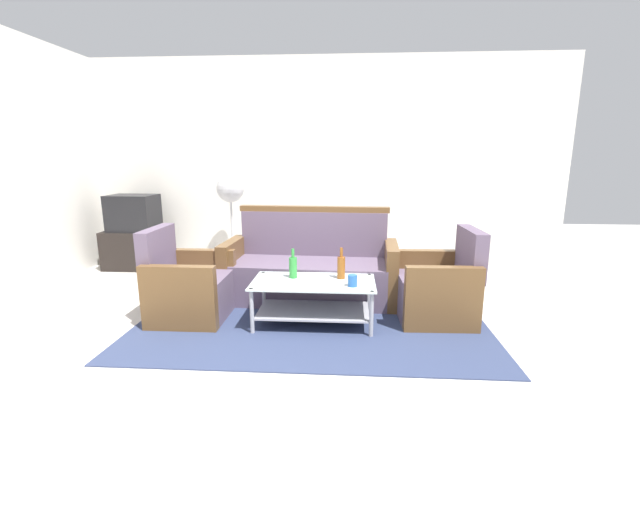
{
  "coord_description": "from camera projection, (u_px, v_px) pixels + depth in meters",
  "views": [
    {
      "loc": [
        0.35,
        -3.0,
        1.5
      ],
      "look_at": [
        0.1,
        0.67,
        0.65
      ],
      "focal_mm": 24.06,
      "sensor_mm": 36.0,
      "label": 1
    }
  ],
  "objects": [
    {
      "name": "coffee_table",
      "position": [
        314.0,
        296.0,
        3.87
      ],
      "size": [
        1.1,
        0.6,
        0.4
      ],
      "color": "silver",
      "rests_on": "rug"
    },
    {
      "name": "tv_stand",
      "position": [
        137.0,
        249.0,
        5.87
      ],
      "size": [
        0.8,
        0.5,
        0.52
      ],
      "primitive_type": "cube",
      "color": "black",
      "rests_on": "ground"
    },
    {
      "name": "bottle_green",
      "position": [
        293.0,
        267.0,
        3.93
      ],
      "size": [
        0.07,
        0.07,
        0.27
      ],
      "color": "#2D8C38",
      "rests_on": "coffee_table"
    },
    {
      "name": "bottle_brown",
      "position": [
        341.0,
        267.0,
        3.9
      ],
      "size": [
        0.07,
        0.07,
        0.29
      ],
      "color": "brown",
      "rests_on": "coffee_table"
    },
    {
      "name": "wall_back",
      "position": [
        325.0,
        164.0,
        5.94
      ],
      "size": [
        6.52,
        0.12,
        2.8
      ],
      "color": "silver",
      "rests_on": "ground"
    },
    {
      "name": "television",
      "position": [
        133.0,
        213.0,
        5.76
      ],
      "size": [
        0.61,
        0.46,
        0.48
      ],
      "rotation": [
        0.0,
        0.0,
        3.11
      ],
      "color": "black",
      "rests_on": "tv_stand"
    },
    {
      "name": "couch",
      "position": [
        311.0,
        270.0,
        4.56
      ],
      "size": [
        1.83,
        0.82,
        0.96
      ],
      "rotation": [
        0.0,
        0.0,
        3.09
      ],
      "color": "#5B4C60",
      "rests_on": "rug"
    },
    {
      "name": "pedestal_fan",
      "position": [
        231.0,
        194.0,
        5.66
      ],
      "size": [
        0.36,
        0.36,
        1.27
      ],
      "color": "#2D2D33",
      "rests_on": "ground"
    },
    {
      "name": "ground_plane",
      "position": [
        302.0,
        358.0,
        3.28
      ],
      "size": [
        14.0,
        14.0,
        0.0
      ],
      "primitive_type": "plane",
      "color": "beige"
    },
    {
      "name": "cup",
      "position": [
        352.0,
        281.0,
        3.68
      ],
      "size": [
        0.08,
        0.08,
        0.1
      ],
      "primitive_type": "cylinder",
      "color": "#2659A5",
      "rests_on": "coffee_table"
    },
    {
      "name": "armchair_left",
      "position": [
        188.0,
        288.0,
        4.05
      ],
      "size": [
        0.7,
        0.76,
        0.85
      ],
      "rotation": [
        0.0,
        0.0,
        -1.57
      ],
      "color": "#5B4C60",
      "rests_on": "rug"
    },
    {
      "name": "armchair_right",
      "position": [
        438.0,
        289.0,
        4.01
      ],
      "size": [
        0.72,
        0.78,
        0.85
      ],
      "rotation": [
        0.0,
        0.0,
        1.6
      ],
      "color": "#5B4C60",
      "rests_on": "rug"
    },
    {
      "name": "rug",
      "position": [
        312.0,
        320.0,
        4.02
      ],
      "size": [
        3.17,
        2.05,
        0.01
      ],
      "primitive_type": "cube",
      "color": "#2D3856",
      "rests_on": "ground"
    }
  ]
}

